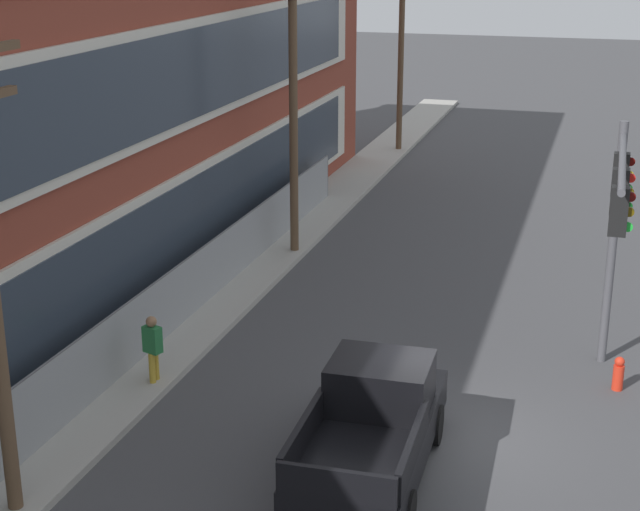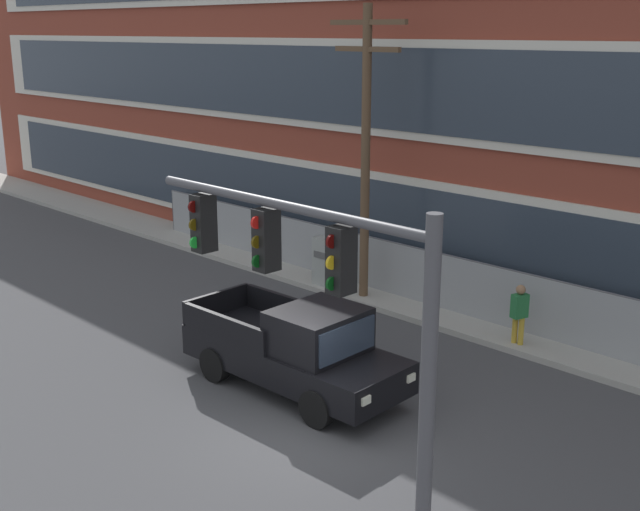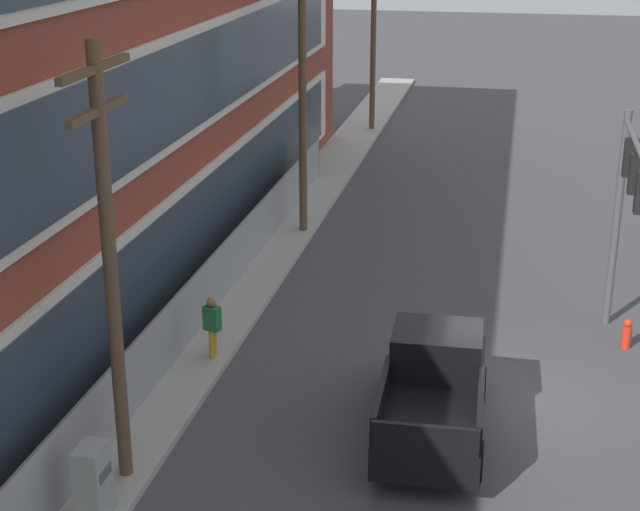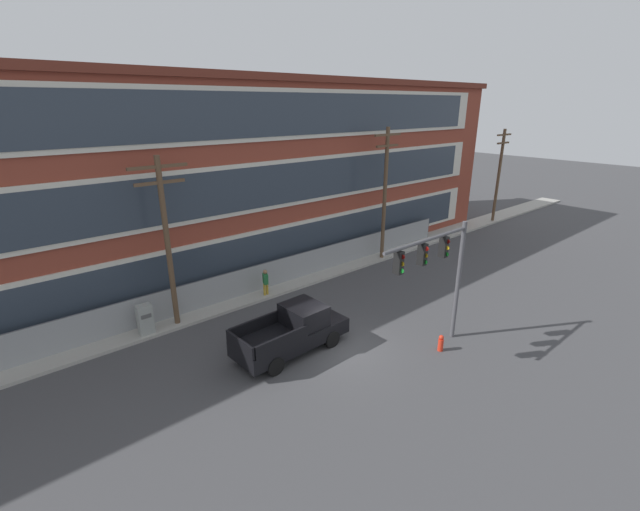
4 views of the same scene
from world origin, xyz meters
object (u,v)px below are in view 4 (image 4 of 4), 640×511
electrical_cabinet (145,321)px  pedestrian_near_cabinet (266,282)px  traffic_signal_mast (438,263)px  fire_hydrant (441,343)px  utility_pole_far_east (499,172)px  utility_pole_midblock (385,190)px  utility_pole_near_corner (167,236)px  pickup_truck_black (293,331)px

electrical_cabinet → pedestrian_near_cabinet: (6.77, -0.04, 0.15)m
traffic_signal_mast → fire_hydrant: 3.80m
utility_pole_far_east → pedestrian_near_cabinet: utility_pole_far_east is taller
utility_pole_midblock → fire_hydrant: size_ratio=11.68×
fire_hydrant → pedestrian_near_cabinet: bearing=106.2°
pedestrian_near_cabinet → fire_hydrant: bearing=-73.8°
utility_pole_far_east → pedestrian_near_cabinet: size_ratio=4.98×
traffic_signal_mast → fire_hydrant: traffic_signal_mast is taller
traffic_signal_mast → utility_pole_far_east: size_ratio=0.68×
utility_pole_far_east → electrical_cabinet: (-32.18, -0.04, -3.82)m
utility_pole_near_corner → fire_hydrant: 13.50m
utility_pole_near_corner → utility_pole_midblock: size_ratio=0.92×
utility_pole_midblock → utility_pole_far_east: utility_pole_midblock is taller
traffic_signal_mast → utility_pole_midblock: 11.89m
pedestrian_near_cabinet → traffic_signal_mast: bearing=-74.6°
electrical_cabinet → utility_pole_far_east: bearing=0.1°
fire_hydrant → pickup_truck_black: bearing=139.1°
traffic_signal_mast → pedestrian_near_cabinet: size_ratio=3.37×
utility_pole_midblock → pedestrian_near_cabinet: utility_pole_midblock is taller
utility_pole_far_east → pedestrian_near_cabinet: 25.67m
utility_pole_midblock → electrical_cabinet: size_ratio=5.56×
traffic_signal_mast → pedestrian_near_cabinet: traffic_signal_mast is taller
traffic_signal_mast → pickup_truck_black: size_ratio=1.05×
pickup_truck_black → traffic_signal_mast: bearing=-39.8°
utility_pole_midblock → fire_hydrant: (-6.98, -9.78, -4.64)m
traffic_signal_mast → utility_pole_near_corner: 12.36m
pickup_truck_black → pedestrian_near_cabinet: bearing=68.5°
electrical_cabinet → utility_pole_near_corner: bearing=2.2°
pickup_truck_black → electrical_cabinet: (-4.61, 5.52, -0.14)m
utility_pole_midblock → utility_pole_near_corner: bearing=179.5°
electrical_cabinet → pedestrian_near_cabinet: pedestrian_near_cabinet is taller
traffic_signal_mast → electrical_cabinet: bearing=134.6°
utility_pole_midblock → electrical_cabinet: utility_pole_midblock is taller
utility_pole_far_east → pedestrian_near_cabinet: (-25.41, -0.08, -3.66)m
utility_pole_near_corner → utility_pole_midblock: bearing=-0.5°
traffic_signal_mast → utility_pole_far_east: bearing=22.7°
traffic_signal_mast → electrical_cabinet: traffic_signal_mast is taller
pickup_truck_black → utility_pole_near_corner: utility_pole_near_corner is taller
utility_pole_far_east → fire_hydrant: 25.01m
traffic_signal_mast → electrical_cabinet: size_ratio=3.47×
electrical_cabinet → traffic_signal_mast: bearing=-45.4°
utility_pole_near_corner → pedestrian_near_cabinet: utility_pole_near_corner is taller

